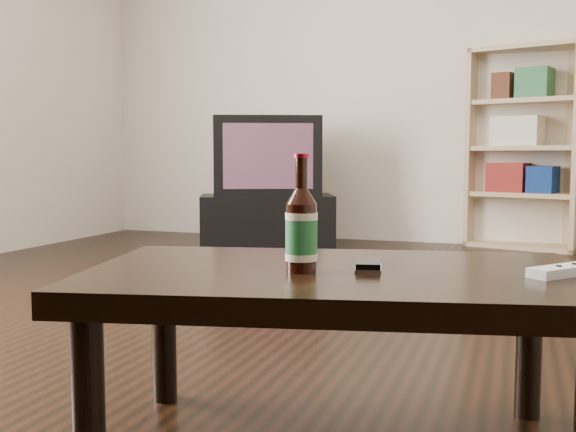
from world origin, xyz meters
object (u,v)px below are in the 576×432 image
(coffee_table, at_px, (336,293))
(remote, at_px, (565,270))
(tv_stand, at_px, (267,221))
(phone, at_px, (369,265))
(tv, at_px, (267,156))
(beer_bottle, at_px, (301,231))
(bookshelf, at_px, (526,144))

(coffee_table, xyz_separation_m, remote, (0.47, 0.08, 0.06))
(tv_stand, distance_m, phone, 3.34)
(tv, bearing_deg, remote, -82.01)
(tv_stand, height_order, remote, remote)
(coffee_table, bearing_deg, tv_stand, 113.41)
(phone, bearing_deg, beer_bottle, -159.90)
(tv, height_order, bookshelf, bookshelf)
(tv, distance_m, phone, 3.33)
(coffee_table, distance_m, phone, 0.09)
(tv_stand, xyz_separation_m, beer_bottle, (1.26, -3.10, 0.31))
(tv_stand, xyz_separation_m, coffee_table, (1.32, -3.05, 0.17))
(phone, bearing_deg, tv, 103.86)
(phone, xyz_separation_m, remote, (0.40, 0.06, 0.00))
(bookshelf, relative_size, beer_bottle, 5.59)
(tv, distance_m, remote, 3.47)
(remote, bearing_deg, beer_bottle, -125.52)
(coffee_table, xyz_separation_m, beer_bottle, (-0.06, -0.06, 0.14))
(bookshelf, bearing_deg, phone, -78.50)
(beer_bottle, bearing_deg, tv, 112.04)
(tv_stand, distance_m, coffee_table, 3.32)
(phone, bearing_deg, tv_stand, 103.86)
(phone, bearing_deg, bookshelf, 73.90)
(coffee_table, bearing_deg, beer_bottle, -137.64)
(tv_stand, height_order, coffee_table, coffee_table)
(tv, bearing_deg, tv_stand, 90.00)
(tv_stand, height_order, bookshelf, bookshelf)
(bookshelf, distance_m, beer_bottle, 3.73)
(bookshelf, xyz_separation_m, coffee_table, (-0.41, -3.64, -0.38))
(coffee_table, xyz_separation_m, phone, (0.07, 0.02, 0.06))
(bookshelf, relative_size, phone, 12.04)
(tv_stand, bearing_deg, coffee_table, -89.64)
(coffee_table, bearing_deg, bookshelf, 83.63)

